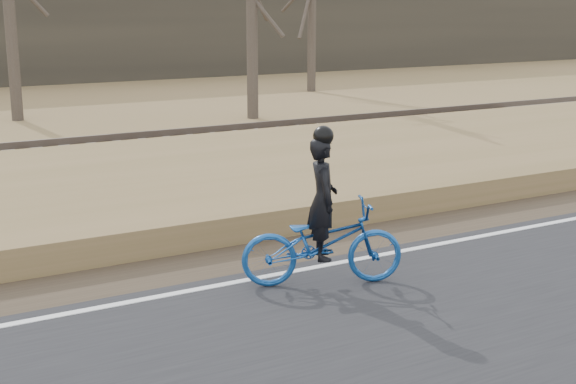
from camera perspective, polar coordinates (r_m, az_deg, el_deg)
cyclist at (r=10.28m, az=2.46°, el=-3.06°), size 2.21×1.45×2.07m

